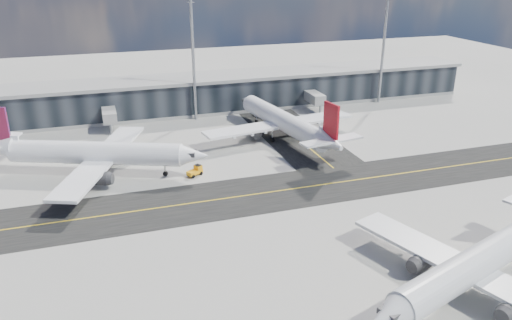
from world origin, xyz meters
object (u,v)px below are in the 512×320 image
(airliner_af, at_px, (93,153))
(baggage_tug, at_px, (196,171))
(airliner_near, at_px, (481,261))
(airliner_redtail, at_px, (284,122))
(service_van, at_px, (264,115))

(airliner_af, bearing_deg, baggage_tug, 92.34)
(airliner_af, bearing_deg, airliner_near, 62.68)
(airliner_redtail, relative_size, service_van, 7.26)
(airliner_redtail, distance_m, airliner_near, 55.56)
(airliner_near, height_order, baggage_tug, airliner_near)
(airliner_af, height_order, service_van, airliner_af)
(airliner_af, distance_m, airliner_redtail, 39.46)
(airliner_near, xyz_separation_m, service_van, (-1.79, 71.84, -2.87))
(airliner_af, relative_size, service_van, 7.02)
(airliner_af, relative_size, airliner_redtail, 0.97)
(airliner_redtail, distance_m, baggage_tug, 25.51)
(baggage_tug, relative_size, service_van, 0.56)
(airliner_redtail, bearing_deg, airliner_af, -179.20)
(baggage_tug, distance_m, service_van, 37.18)
(airliner_af, distance_m, service_van, 46.34)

